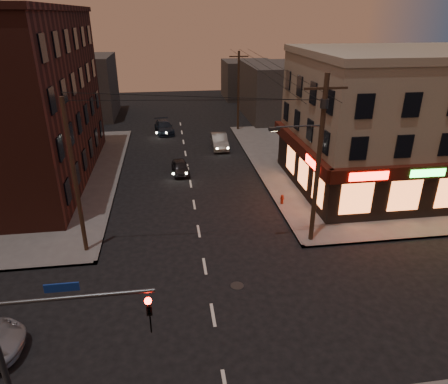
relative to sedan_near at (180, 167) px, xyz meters
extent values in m
plane|color=black|center=(0.72, -18.49, -0.59)|extent=(120.00, 120.00, 0.00)
cube|color=#514F4C|center=(18.72, 0.51, -0.51)|extent=(24.00, 28.00, 0.15)
cube|color=gray|center=(16.72, -4.99, 4.56)|extent=(15.00, 12.00, 10.00)
cube|color=gray|center=(16.72, -4.99, 9.81)|extent=(15.20, 12.20, 0.50)
cube|color=black|center=(16.72, -10.94, 1.26)|extent=(15.12, 0.25, 3.40)
cube|color=black|center=(9.27, -4.99, 1.26)|extent=(0.25, 12.12, 3.40)
cube|color=#391009|center=(16.72, -11.24, 3.06)|extent=(15.60, 0.50, 0.90)
cube|color=#391009|center=(8.97, -4.99, 3.06)|extent=(0.50, 12.60, 0.90)
cube|color=#FF140C|center=(11.42, -11.51, 3.06)|extent=(2.60, 0.06, 0.55)
cube|color=#26FF3F|center=(15.42, -11.51, 3.06)|extent=(2.40, 0.06, 0.50)
cube|color=#FF140C|center=(8.70, -8.79, 3.06)|extent=(0.06, 2.60, 0.55)
cube|color=orange|center=(16.12, -11.09, 1.36)|extent=(12.40, 0.08, 2.20)
cube|color=orange|center=(9.12, -5.99, 1.36)|extent=(0.08, 8.40, 2.20)
cube|color=#411B14|center=(-13.78, 0.51, 6.06)|extent=(12.00, 20.00, 13.00)
cube|color=#3F3D3A|center=(14.72, 19.51, 2.91)|extent=(10.00, 12.00, 7.00)
cube|color=#3F3D3A|center=(-12.28, 23.51, 3.41)|extent=(9.00, 10.00, 8.00)
cube|color=#3F3D3A|center=(12.72, 33.51, 2.41)|extent=(8.00, 8.00, 6.00)
cylinder|color=#382619|center=(7.52, -12.69, 4.56)|extent=(0.28, 0.28, 10.00)
cube|color=#382619|center=(7.52, -12.69, 8.76)|extent=(2.40, 0.12, 0.12)
cylinder|color=#333538|center=(7.52, -12.69, 7.96)|extent=(0.44, 0.44, 0.50)
cylinder|color=#333538|center=(6.22, -12.69, 6.76)|extent=(2.60, 0.10, 0.10)
cube|color=#333538|center=(4.82, -12.69, 6.66)|extent=(0.60, 0.25, 0.18)
cube|color=#FFD88C|center=(4.82, -12.69, 6.56)|extent=(0.35, 0.15, 0.04)
cylinder|color=#382619|center=(7.52, 13.51, 4.06)|extent=(0.26, 0.26, 9.00)
cylinder|color=#382619|center=(-6.08, -11.99, 4.06)|extent=(0.24, 0.24, 9.00)
cylinder|color=#333538|center=(-5.88, -24.09, 2.61)|extent=(0.18, 0.18, 6.40)
cylinder|color=#333538|center=(-3.68, -24.09, 5.41)|extent=(4.40, 0.12, 0.12)
imported|color=black|center=(-1.68, -24.09, 4.91)|extent=(0.16, 0.20, 1.00)
sphere|color=#FF0C05|center=(-1.68, -24.21, 5.16)|extent=(0.20, 0.20, 0.20)
cube|color=navy|center=(-3.88, -24.09, 5.76)|extent=(0.90, 0.05, 0.25)
imported|color=black|center=(0.00, 0.00, 0.00)|extent=(1.64, 3.53, 1.17)
imported|color=slate|center=(4.37, 6.88, 0.16)|extent=(1.64, 4.53, 1.48)
imported|color=black|center=(-1.34, 13.61, 0.10)|extent=(2.56, 4.96, 1.37)
cylinder|color=maroon|center=(7.12, -7.53, -0.15)|extent=(0.24, 0.24, 0.57)
sphere|color=maroon|center=(7.12, -7.53, 0.16)|extent=(0.23, 0.23, 0.23)
cylinder|color=maroon|center=(7.12, -7.53, -0.04)|extent=(0.32, 0.16, 0.11)
cylinder|color=maroon|center=(7.12, -7.53, -0.04)|extent=(0.16, 0.32, 0.11)
camera|label=1|loc=(-0.86, -33.17, 12.35)|focal=32.00mm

